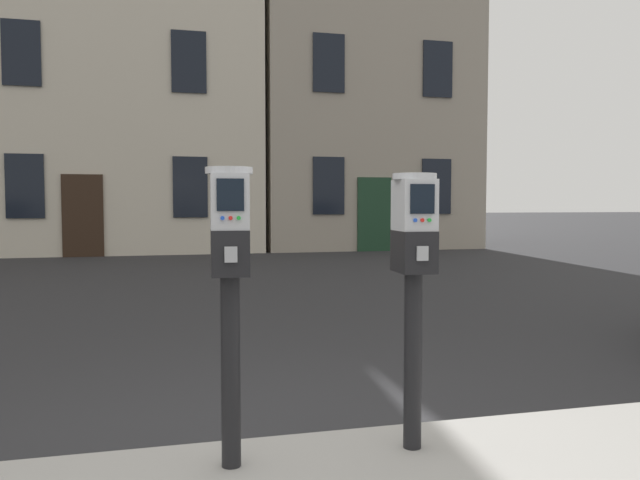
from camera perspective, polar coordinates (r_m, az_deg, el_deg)
ground_plane at (r=3.35m, az=-4.69°, el=-20.75°), size 160.00×160.00×0.00m
parking_meter_near_kerb at (r=2.92m, az=-8.16°, el=-1.96°), size 0.23×0.26×1.39m
parking_meter_twin_adjacent at (r=3.15m, az=8.47°, el=-1.80°), size 0.23×0.26×1.37m
townhouse_brick_corner at (r=20.81m, az=-18.04°, el=17.52°), size 8.06×6.33×13.04m
townhouse_orange_brick at (r=21.04m, az=3.18°, el=13.45°), size 6.51×5.61×10.12m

